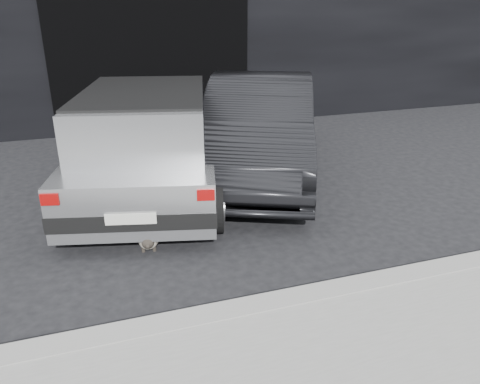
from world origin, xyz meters
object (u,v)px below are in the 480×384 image
object	(u,v)px
second_car	(259,126)
cat_siamese	(148,238)
cat_white	(121,217)
silver_hatchback	(148,137)

from	to	relation	value
second_car	cat_siamese	xyz separation A→B (m)	(-2.03, -1.95, -0.63)
second_car	cat_siamese	world-z (taller)	second_car
second_car	cat_white	size ratio (longest dim) A/B	6.55
silver_hatchback	second_car	world-z (taller)	second_car
cat_siamese	silver_hatchback	bearing A→B (deg)	-90.41
cat_white	silver_hatchback	bearing A→B (deg)	125.99
silver_hatchback	second_car	size ratio (longest dim) A/B	0.96
silver_hatchback	cat_white	xyz separation A→B (m)	(-0.51, -1.12, -0.63)
cat_white	second_car	bearing A→B (deg)	92.71
second_car	cat_white	world-z (taller)	second_car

